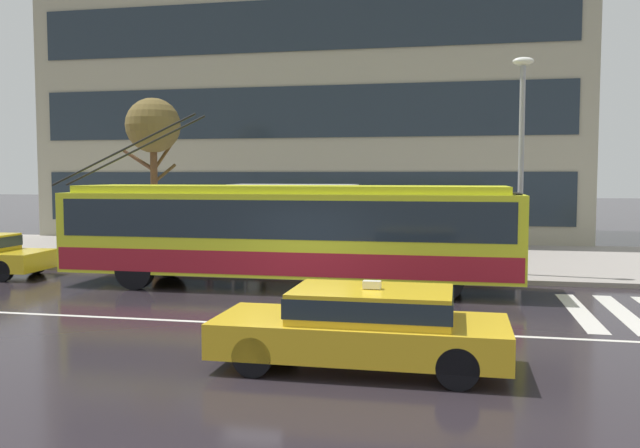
% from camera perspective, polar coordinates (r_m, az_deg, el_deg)
% --- Properties ---
extents(ground_plane, '(160.00, 160.00, 0.00)m').
position_cam_1_polar(ground_plane, '(14.90, -2.69, -7.61)').
color(ground_plane, '#262026').
extents(sidewalk_slab, '(80.00, 10.00, 0.14)m').
position_cam_1_polar(sidewalk_slab, '(24.51, 3.02, -2.79)').
color(sidewalk_slab, gray).
rests_on(sidewalk_slab, ground_plane).
extents(crosswalk_stripe_edge_near, '(0.44, 4.40, 0.01)m').
position_cam_1_polar(crosswalk_stripe_edge_near, '(16.13, 21.25, -6.97)').
color(crosswalk_stripe_edge_near, beige).
rests_on(crosswalk_stripe_edge_near, ground_plane).
extents(crosswalk_stripe_inner_a, '(0.44, 4.40, 0.01)m').
position_cam_1_polar(crosswalk_stripe_inner_a, '(16.31, 24.39, -6.94)').
color(crosswalk_stripe_inner_a, beige).
rests_on(crosswalk_stripe_inner_a, ground_plane).
extents(lane_centre_line, '(72.00, 0.14, 0.01)m').
position_cam_1_polar(lane_centre_line, '(13.76, -3.94, -8.59)').
color(lane_centre_line, silver).
rests_on(lane_centre_line, ground_plane).
extents(trolleybus, '(12.95, 2.58, 4.72)m').
position_cam_1_polar(trolleybus, '(18.09, -2.73, -0.62)').
color(trolleybus, yellow).
rests_on(trolleybus, ground_plane).
extents(taxi_oncoming_near, '(4.60, 1.85, 1.39)m').
position_cam_1_polar(taxi_oncoming_near, '(10.68, 3.83, -8.49)').
color(taxi_oncoming_near, gold).
rests_on(taxi_oncoming_near, ground_plane).
extents(bus_shelter, '(4.04, 1.60, 2.61)m').
position_cam_1_polar(bus_shelter, '(21.96, -2.14, 1.64)').
color(bus_shelter, gray).
rests_on(bus_shelter, sidewalk_slab).
extents(pedestrian_at_shelter, '(1.42, 1.42, 1.94)m').
position_cam_1_polar(pedestrian_at_shelter, '(22.55, -5.04, 0.72)').
color(pedestrian_at_shelter, '#18262F').
rests_on(pedestrian_at_shelter, sidewalk_slab).
extents(pedestrian_approaching_curb, '(1.16, 1.16, 1.90)m').
position_cam_1_polar(pedestrian_approaching_curb, '(22.14, -0.22, 0.57)').
color(pedestrian_approaching_curb, '#4C474A').
rests_on(pedestrian_approaching_curb, sidewalk_slab).
extents(pedestrian_walking_past, '(1.27, 1.27, 2.00)m').
position_cam_1_polar(pedestrian_walking_past, '(23.44, -9.62, 0.84)').
color(pedestrian_walking_past, '#4D404C').
rests_on(pedestrian_walking_past, sidewalk_slab).
extents(street_lamp, '(0.60, 0.32, 6.28)m').
position_cam_1_polar(street_lamp, '(20.31, 16.80, 6.38)').
color(street_lamp, '#92949A').
rests_on(street_lamp, sidewalk_slab).
extents(street_tree_bare, '(2.06, 1.96, 5.67)m').
position_cam_1_polar(street_tree_bare, '(24.93, -14.04, 7.93)').
color(street_tree_bare, brown).
rests_on(street_tree_bare, sidewalk_slab).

